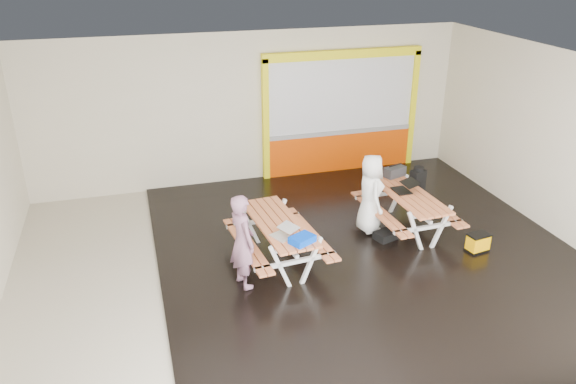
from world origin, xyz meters
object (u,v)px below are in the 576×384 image
object	(u,v)px
person_right	(370,193)
toolbox	(395,172)
picnic_table_left	(278,232)
fluke_bag	(478,243)
laptop_left	(284,233)
dark_case	(386,235)
picnic_table_right	(407,202)
laptop_right	(405,188)
blue_pouch	(302,239)
person_left	(242,241)
backpack	(418,179)

from	to	relation	value
person_right	toolbox	size ratio (longest dim) A/B	3.12
picnic_table_left	fluke_bag	world-z (taller)	picnic_table_left
laptop_left	dark_case	size ratio (longest dim) A/B	1.22
picnic_table_right	toolbox	xyz separation A→B (m)	(0.12, 0.85, 0.30)
picnic_table_left	laptop_left	distance (m)	0.58
laptop_right	blue_pouch	size ratio (longest dim) A/B	1.20
toolbox	fluke_bag	bearing A→B (deg)	-68.93
picnic_table_left	laptop_left	size ratio (longest dim) A/B	4.48
laptop_right	toolbox	size ratio (longest dim) A/B	0.94
toolbox	laptop_right	bearing A→B (deg)	-101.00
toolbox	fluke_bag	distance (m)	2.25
person_left	dark_case	bearing A→B (deg)	-90.12
person_left	backpack	xyz separation A→B (m)	(4.09, 1.81, -0.12)
person_right	fluke_bag	world-z (taller)	person_right
laptop_right	dark_case	xyz separation A→B (m)	(-0.52, -0.38, -0.77)
picnic_table_right	fluke_bag	bearing A→B (deg)	-52.10
person_left	dark_case	distance (m)	3.13
laptop_right	laptop_left	bearing A→B (deg)	-157.70
laptop_right	blue_pouch	bearing A→B (deg)	-150.73
person_left	toolbox	bearing A→B (deg)	-77.39
blue_pouch	fluke_bag	size ratio (longest dim) A/B	0.88
person_right	laptop_left	world-z (taller)	person_right
person_left	laptop_left	world-z (taller)	person_left
laptop_left	toolbox	bearing A→B (deg)	32.69
person_right	blue_pouch	size ratio (longest dim) A/B	3.97
blue_pouch	backpack	bearing A→B (deg)	32.99
dark_case	person_right	bearing A→B (deg)	117.93
person_left	laptop_right	xyz separation A→B (m)	(3.46, 1.17, 0.02)
blue_pouch	backpack	world-z (taller)	backpack
laptop_left	blue_pouch	size ratio (longest dim) A/B	1.28
person_left	laptop_left	distance (m)	0.71
dark_case	fluke_bag	bearing A→B (deg)	-31.66
person_right	fluke_bag	xyz separation A→B (m)	(1.63, -1.26, -0.66)
backpack	fluke_bag	xyz separation A→B (m)	(0.27, -1.90, -0.54)
toolbox	dark_case	size ratio (longest dim) A/B	1.22
picnic_table_right	person_left	size ratio (longest dim) A/B	1.34
person_left	fluke_bag	world-z (taller)	person_left
picnic_table_left	picnic_table_right	world-z (taller)	same
picnic_table_left	laptop_right	size ratio (longest dim) A/B	4.77
laptop_left	laptop_right	bearing A→B (deg)	22.30
picnic_table_right	dark_case	distance (m)	0.79
person_left	fluke_bag	size ratio (longest dim) A/B	3.67
person_left	fluke_bag	bearing A→B (deg)	-106.41
person_left	laptop_right	distance (m)	3.65
picnic_table_right	person_right	xyz separation A→B (m)	(-0.74, 0.11, 0.23)
blue_pouch	fluke_bag	xyz separation A→B (m)	(3.43, 0.15, -0.68)
picnic_table_left	laptop_left	bearing A→B (deg)	-95.32
picnic_table_left	laptop_right	distance (m)	2.79
picnic_table_left	person_right	bearing A→B (deg)	16.87
dark_case	picnic_table_right	bearing A→B (deg)	25.70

